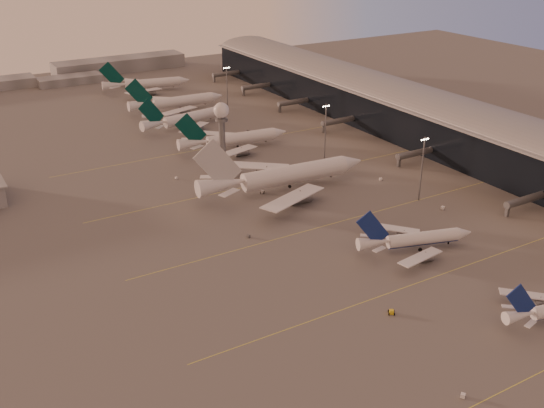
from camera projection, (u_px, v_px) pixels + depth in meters
ground at (406, 313)px, 171.94m from camera, size 700.00×700.00×0.00m
taxiway_markings at (365, 213)px, 229.81m from camera, size 180.00×185.25×0.02m
terminal at (424, 117)px, 304.20m from camera, size 57.00×362.00×23.04m
radar_tower at (222, 123)px, 259.74m from camera, size 6.40×6.40×31.10m
mast_b at (422, 166)px, 235.05m from camera, size 3.60×0.56×25.00m
mast_c at (325, 129)px, 275.83m from camera, size 3.60×0.56×25.00m
mast_d at (227, 87)px, 345.45m from camera, size 3.60×0.56×25.00m
distant_horizon at (82, 71)px, 426.44m from camera, size 165.00×37.50×9.00m
narrowbody_mid at (415, 241)px, 203.18m from camera, size 39.29×30.90×15.77m
widebody_white at (284, 179)px, 247.97m from camera, size 72.55×57.97×25.51m
greentail_a at (234, 141)px, 293.00m from camera, size 53.97×43.38×19.63m
greentail_b at (186, 121)px, 323.76m from camera, size 51.78×41.45×18.97m
greentail_c at (177, 104)px, 352.01m from camera, size 55.97×45.15×20.32m
greentail_d at (147, 86)px, 390.79m from camera, size 54.16×43.37×19.83m
gsv_truck_a at (463, 392)px, 141.31m from camera, size 5.62×4.77×2.22m
gsv_tug_mid at (391, 312)px, 171.05m from camera, size 4.64×4.23×1.14m
gsv_truck_b at (444, 206)px, 232.55m from camera, size 6.53×3.42×2.51m
gsv_truck_c at (249, 234)px, 212.25m from camera, size 5.32×3.61×2.02m
gsv_catering_b at (381, 176)px, 257.83m from camera, size 5.60×3.43×4.27m
gsv_tug_far at (262, 192)px, 246.36m from camera, size 3.77×3.90×0.97m
gsv_truck_d at (176, 177)px, 259.80m from camera, size 1.92×4.84×1.94m
gsv_tug_hangar at (249, 131)px, 317.45m from camera, size 3.70×2.74×0.95m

